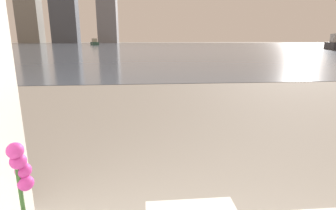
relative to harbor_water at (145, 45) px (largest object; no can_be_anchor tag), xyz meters
The scene contains 2 objects.
harbor_water is the anchor object (origin of this frame).
harbor_boat_4 11.71m from the harbor_water, behind, with size 2.62×4.26×1.51m.
Camera 1 is at (-0.37, 0.24, 1.11)m, focal length 28.00 mm.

